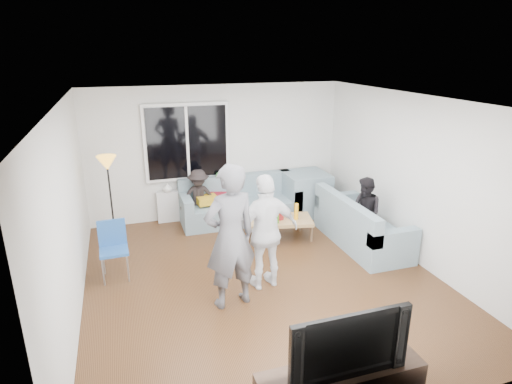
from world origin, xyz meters
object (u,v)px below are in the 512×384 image
object	(u,v)px
sofa_back_section	(240,200)
spectator_right	(365,213)
coffee_table	(280,229)
side_chair	(114,252)
spectator_back	(199,198)
player_left	(230,237)
player_right	(266,232)
television	(344,339)
sofa_right_section	(362,221)
floor_lamp	(111,201)

from	to	relation	value
sofa_back_section	spectator_right	size ratio (longest dim) A/B	1.91
coffee_table	side_chair	distance (m)	2.84
sofa_back_section	spectator_back	world-z (taller)	spectator_back
player_left	player_right	bearing A→B (deg)	-164.29
side_chair	television	distance (m)	3.76
spectator_right	television	size ratio (longest dim) A/B	1.05
side_chair	spectator_back	xyz separation A→B (m)	(1.56, 1.62, 0.12)
coffee_table	sofa_right_section	bearing A→B (deg)	-24.46
side_chair	player_left	distance (m)	1.94
side_chair	floor_lamp	world-z (taller)	floor_lamp
spectator_right	player_right	bearing A→B (deg)	-73.88
floor_lamp	player_right	xyz separation A→B (m)	(2.04, -2.12, 0.05)
sofa_right_section	spectator_back	size ratio (longest dim) A/B	1.81
floor_lamp	spectator_right	xyz separation A→B (m)	(4.07, -1.38, -0.18)
spectator_right	spectator_back	bearing A→B (deg)	-128.77
sofa_back_section	coffee_table	xyz separation A→B (m)	(0.42, -1.08, -0.22)
sofa_right_section	spectator_back	world-z (taller)	spectator_back
sofa_back_section	side_chair	distance (m)	2.85
sofa_back_section	sofa_right_section	world-z (taller)	same
player_left	sofa_back_section	bearing A→B (deg)	-119.55
sofa_back_section	spectator_right	bearing A→B (deg)	-45.37
sofa_right_section	spectator_right	bearing A→B (deg)	-180.00
coffee_table	spectator_back	world-z (taller)	spectator_back
player_left	spectator_back	distance (m)	2.82
sofa_right_section	side_chair	bearing A→B (deg)	88.94
sofa_back_section	player_left	world-z (taller)	player_left
sofa_back_section	spectator_right	distance (m)	2.43
spectator_right	television	world-z (taller)	spectator_right
sofa_right_section	television	world-z (taller)	television
side_chair	floor_lamp	distance (m)	1.29
coffee_table	side_chair	world-z (taller)	side_chair
coffee_table	player_left	xyz separation A→B (m)	(-1.33, -1.68, 0.77)
side_chair	sofa_back_section	bearing A→B (deg)	32.05
coffee_table	spectator_right	bearing A→B (deg)	-26.82
side_chair	sofa_right_section	bearing A→B (deg)	-2.87
coffee_table	spectator_right	world-z (taller)	spectator_right
sofa_back_section	player_left	bearing A→B (deg)	-108.24
floor_lamp	spectator_right	world-z (taller)	floor_lamp
television	floor_lamp	bearing A→B (deg)	114.09
coffee_table	sofa_back_section	bearing A→B (deg)	111.37
player_left	spectator_back	size ratio (longest dim) A/B	1.76
side_chair	floor_lamp	bearing A→B (deg)	88.19
sofa_back_section	television	bearing A→B (deg)	-94.62
spectator_back	sofa_back_section	bearing A→B (deg)	3.04
spectator_right	television	distance (m)	3.70
sofa_right_section	spectator_right	size ratio (longest dim) A/B	1.66
sofa_back_section	coffee_table	size ratio (longest dim) A/B	2.09
player_right	spectator_right	distance (m)	2.17
side_chair	player_left	size ratio (longest dim) A/B	0.44
player_left	coffee_table	bearing A→B (deg)	-139.68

